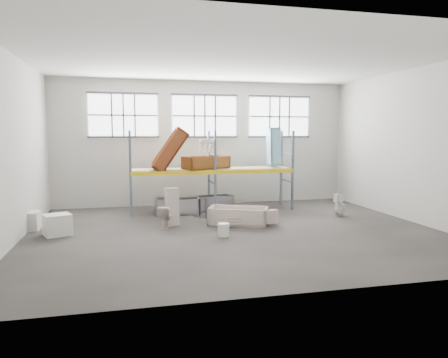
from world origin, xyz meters
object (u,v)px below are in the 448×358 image
object	(u,v)px
bathtub_beige	(238,216)
steel_tub_right	(213,202)
cistern_tall	(172,207)
bucket	(224,230)
toilet_beige	(166,217)
blue_tub_upright	(274,146)
toilet_white	(340,205)
rust_tub_flat	(206,163)
steel_tub_left	(177,206)
carton_near	(58,225)

from	to	relation	value
bathtub_beige	steel_tub_right	distance (m)	2.81
cistern_tall	steel_tub_right	xyz separation A→B (m)	(1.84, 2.50, -0.33)
bucket	toilet_beige	bearing A→B (deg)	133.92
bathtub_beige	blue_tub_upright	size ratio (longest dim) A/B	1.28
blue_tub_upright	toilet_white	bearing A→B (deg)	-53.94
bathtub_beige	toilet_beige	world-z (taller)	toilet_beige
bathtub_beige	rust_tub_flat	xyz separation A→B (m)	(-0.57, 2.55, 1.55)
rust_tub_flat	bucket	xyz separation A→B (m)	(-0.25, -3.96, -1.64)
toilet_white	steel_tub_left	bearing A→B (deg)	-101.25
steel_tub_right	carton_near	size ratio (longest dim) A/B	2.05
steel_tub_right	cistern_tall	bearing A→B (deg)	-126.35
toilet_white	bucket	bearing A→B (deg)	-62.09
bathtub_beige	blue_tub_upright	xyz separation A→B (m)	(2.17, 2.78, 2.12)
toilet_beige	bucket	distance (m)	2.14
bucket	toilet_white	bearing A→B (deg)	22.27
cistern_tall	rust_tub_flat	xyz separation A→B (m)	(1.52, 2.26, 1.22)
steel_tub_left	rust_tub_flat	world-z (taller)	rust_tub_flat
bathtub_beige	carton_near	bearing A→B (deg)	-153.96
blue_tub_upright	bucket	bearing A→B (deg)	-125.44
cistern_tall	blue_tub_upright	world-z (taller)	blue_tub_upright
steel_tub_left	steel_tub_right	xyz separation A→B (m)	(1.45, 0.63, -0.02)
rust_tub_flat	blue_tub_upright	size ratio (longest dim) A/B	1.16
carton_near	cistern_tall	bearing A→B (deg)	8.68
toilet_beige	blue_tub_upright	xyz separation A→B (m)	(4.46, 2.65, 2.06)
toilet_beige	cistern_tall	size ratio (longest dim) A/B	0.56
toilet_beige	cistern_tall	xyz separation A→B (m)	(0.21, 0.17, 0.27)
cistern_tall	steel_tub_left	size ratio (longest dim) A/B	0.76
cistern_tall	steel_tub_right	world-z (taller)	cistern_tall
toilet_white	steel_tub_left	world-z (taller)	toilet_white
cistern_tall	bathtub_beige	bearing A→B (deg)	-23.71
cistern_tall	steel_tub_left	distance (m)	1.94
toilet_beige	steel_tub_left	xyz separation A→B (m)	(0.60, 2.04, -0.05)
toilet_beige	steel_tub_left	world-z (taller)	toilet_beige
toilet_white	steel_tub_left	size ratio (longest dim) A/B	0.51
bathtub_beige	rust_tub_flat	distance (m)	3.03
carton_near	blue_tub_upright	bearing A→B (deg)	21.55
steel_tub_left	toilet_beige	bearing A→B (deg)	-106.30
steel_tub_right	carton_near	bearing A→B (deg)	-149.74
bathtub_beige	toilet_white	xyz separation A→B (m)	(3.83, 0.49, 0.13)
steel_tub_right	blue_tub_upright	bearing A→B (deg)	-0.51
cistern_tall	blue_tub_upright	size ratio (longest dim) A/B	0.83
rust_tub_flat	carton_near	size ratio (longest dim) A/B	2.38
rust_tub_flat	steel_tub_right	bearing A→B (deg)	37.71
toilet_beige	steel_tub_left	bearing A→B (deg)	-83.57
toilet_white	cistern_tall	bearing A→B (deg)	-82.45
bucket	steel_tub_right	bearing A→B (deg)	82.27
rust_tub_flat	bucket	world-z (taller)	rust_tub_flat
toilet_white	bathtub_beige	bearing A→B (deg)	-77.07
rust_tub_flat	bathtub_beige	bearing A→B (deg)	-77.48
bucket	steel_tub_left	bearing A→B (deg)	103.86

